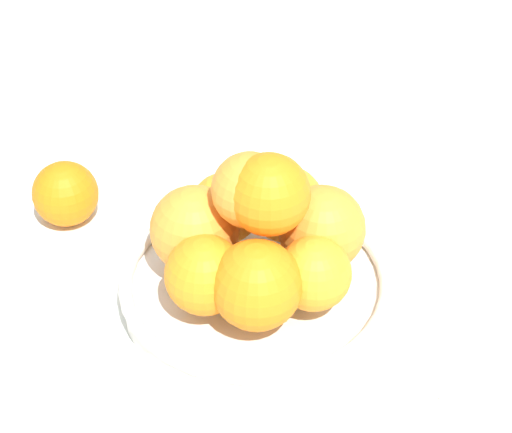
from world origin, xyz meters
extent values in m
plane|color=silver|center=(0.00, 0.00, 0.00)|extent=(4.00, 4.00, 0.00)
cylinder|color=silver|center=(0.00, 0.00, 0.01)|extent=(0.25, 0.25, 0.02)
torus|color=silver|center=(0.00, 0.00, 0.03)|extent=(0.26, 0.26, 0.01)
sphere|color=orange|center=(0.05, 0.04, 0.07)|extent=(0.07, 0.07, 0.07)
sphere|color=orange|center=(0.00, 0.06, 0.08)|extent=(0.08, 0.08, 0.08)
sphere|color=orange|center=(-0.05, 0.03, 0.07)|extent=(0.07, 0.07, 0.07)
sphere|color=orange|center=(-0.06, -0.01, 0.07)|extent=(0.08, 0.08, 0.08)
sphere|color=orange|center=(-0.03, -0.06, 0.07)|extent=(0.07, 0.07, 0.07)
sphere|color=orange|center=(0.03, -0.06, 0.08)|extent=(0.08, 0.08, 0.08)
sphere|color=orange|center=(0.06, -0.01, 0.07)|extent=(0.08, 0.08, 0.08)
sphere|color=orange|center=(-0.01, -0.01, 0.13)|extent=(0.07, 0.07, 0.07)
sphere|color=orange|center=(0.00, 0.01, 0.13)|extent=(0.07, 0.07, 0.07)
sphere|color=orange|center=(0.07, 0.22, 0.03)|extent=(0.07, 0.07, 0.07)
camera|label=1|loc=(-0.58, -0.14, 0.58)|focal=60.00mm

